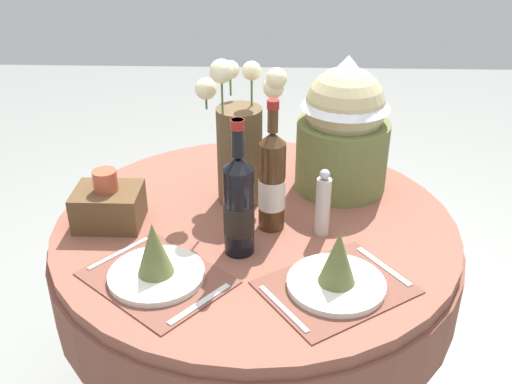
{
  "coord_description": "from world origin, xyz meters",
  "views": [
    {
      "loc": [
        0.05,
        -1.46,
        1.63
      ],
      "look_at": [
        0.0,
        0.03,
        0.82
      ],
      "focal_mm": 41.34,
      "sensor_mm": 36.0,
      "label": 1
    }
  ],
  "objects_px": {
    "place_setting_right": "(337,272)",
    "dining_table": "(256,260)",
    "wine_bottle_centre": "(239,205)",
    "gift_tub_back_right": "(344,121)",
    "woven_basket_side_left": "(109,205)",
    "pepper_mill": "(323,204)",
    "place_setting_left": "(155,263)",
    "flower_vase": "(241,140)",
    "wine_bottle_left": "(272,181)"
  },
  "relations": [
    {
      "from": "flower_vase",
      "to": "woven_basket_side_left",
      "type": "distance_m",
      "value": 0.42
    },
    {
      "from": "pepper_mill",
      "to": "woven_basket_side_left",
      "type": "distance_m",
      "value": 0.6
    },
    {
      "from": "pepper_mill",
      "to": "gift_tub_back_right",
      "type": "bearing_deg",
      "value": 74.99
    },
    {
      "from": "woven_basket_side_left",
      "to": "pepper_mill",
      "type": "bearing_deg",
      "value": -3.12
    },
    {
      "from": "wine_bottle_centre",
      "to": "place_setting_right",
      "type": "bearing_deg",
      "value": -31.79
    },
    {
      "from": "wine_bottle_left",
      "to": "woven_basket_side_left",
      "type": "xyz_separation_m",
      "value": [
        -0.46,
        0.0,
        -0.08
      ]
    },
    {
      "from": "gift_tub_back_right",
      "to": "woven_basket_side_left",
      "type": "distance_m",
      "value": 0.74
    },
    {
      "from": "dining_table",
      "to": "pepper_mill",
      "type": "height_order",
      "value": "pepper_mill"
    },
    {
      "from": "dining_table",
      "to": "place_setting_left",
      "type": "xyz_separation_m",
      "value": [
        -0.24,
        -0.28,
        0.18
      ]
    },
    {
      "from": "wine_bottle_centre",
      "to": "gift_tub_back_right",
      "type": "distance_m",
      "value": 0.49
    },
    {
      "from": "wine_bottle_centre",
      "to": "woven_basket_side_left",
      "type": "distance_m",
      "value": 0.41
    },
    {
      "from": "gift_tub_back_right",
      "to": "wine_bottle_centre",
      "type": "bearing_deg",
      "value": -128.42
    },
    {
      "from": "flower_vase",
      "to": "dining_table",
      "type": "bearing_deg",
      "value": -69.81
    },
    {
      "from": "dining_table",
      "to": "wine_bottle_left",
      "type": "bearing_deg",
      "value": -30.84
    },
    {
      "from": "dining_table",
      "to": "flower_vase",
      "type": "bearing_deg",
      "value": 110.19
    },
    {
      "from": "woven_basket_side_left",
      "to": "gift_tub_back_right",
      "type": "bearing_deg",
      "value": 20.07
    },
    {
      "from": "flower_vase",
      "to": "wine_bottle_left",
      "type": "relative_size",
      "value": 1.2
    },
    {
      "from": "wine_bottle_left",
      "to": "woven_basket_side_left",
      "type": "height_order",
      "value": "wine_bottle_left"
    },
    {
      "from": "flower_vase",
      "to": "pepper_mill",
      "type": "xyz_separation_m",
      "value": [
        0.23,
        -0.19,
        -0.1
      ]
    },
    {
      "from": "pepper_mill",
      "to": "flower_vase",
      "type": "bearing_deg",
      "value": 141.08
    },
    {
      "from": "place_setting_right",
      "to": "woven_basket_side_left",
      "type": "relative_size",
      "value": 2.3
    },
    {
      "from": "place_setting_right",
      "to": "woven_basket_side_left",
      "type": "height_order",
      "value": "woven_basket_side_left"
    },
    {
      "from": "wine_bottle_centre",
      "to": "woven_basket_side_left",
      "type": "height_order",
      "value": "wine_bottle_centre"
    },
    {
      "from": "pepper_mill",
      "to": "gift_tub_back_right",
      "type": "relative_size",
      "value": 0.46
    },
    {
      "from": "dining_table",
      "to": "woven_basket_side_left",
      "type": "relative_size",
      "value": 6.35
    },
    {
      "from": "gift_tub_back_right",
      "to": "woven_basket_side_left",
      "type": "relative_size",
      "value": 2.3
    },
    {
      "from": "flower_vase",
      "to": "wine_bottle_centre",
      "type": "relative_size",
      "value": 1.22
    },
    {
      "from": "place_setting_right",
      "to": "dining_table",
      "type": "bearing_deg",
      "value": 123.99
    },
    {
      "from": "dining_table",
      "to": "woven_basket_side_left",
      "type": "height_order",
      "value": "woven_basket_side_left"
    },
    {
      "from": "wine_bottle_left",
      "to": "dining_table",
      "type": "bearing_deg",
      "value": 149.16
    },
    {
      "from": "wine_bottle_centre",
      "to": "place_setting_left",
      "type": "bearing_deg",
      "value": -146.92
    },
    {
      "from": "wine_bottle_centre",
      "to": "woven_basket_side_left",
      "type": "bearing_deg",
      "value": 161.13
    },
    {
      "from": "place_setting_left",
      "to": "wine_bottle_left",
      "type": "xyz_separation_m",
      "value": [
        0.28,
        0.26,
        0.1
      ]
    },
    {
      "from": "place_setting_left",
      "to": "flower_vase",
      "type": "xyz_separation_m",
      "value": [
        0.19,
        0.41,
        0.15
      ]
    },
    {
      "from": "place_setting_right",
      "to": "pepper_mill",
      "type": "relative_size",
      "value": 2.16
    },
    {
      "from": "flower_vase",
      "to": "wine_bottle_left",
      "type": "height_order",
      "value": "flower_vase"
    },
    {
      "from": "wine_bottle_centre",
      "to": "pepper_mill",
      "type": "bearing_deg",
      "value": 23.35
    },
    {
      "from": "pepper_mill",
      "to": "gift_tub_back_right",
      "type": "xyz_separation_m",
      "value": [
        0.08,
        0.28,
        0.13
      ]
    },
    {
      "from": "wine_bottle_left",
      "to": "gift_tub_back_right",
      "type": "relative_size",
      "value": 0.89
    },
    {
      "from": "place_setting_left",
      "to": "wine_bottle_left",
      "type": "distance_m",
      "value": 0.39
    },
    {
      "from": "flower_vase",
      "to": "pepper_mill",
      "type": "height_order",
      "value": "flower_vase"
    },
    {
      "from": "woven_basket_side_left",
      "to": "place_setting_right",
      "type": "bearing_deg",
      "value": -24.26
    },
    {
      "from": "wine_bottle_left",
      "to": "gift_tub_back_right",
      "type": "height_order",
      "value": "gift_tub_back_right"
    },
    {
      "from": "wine_bottle_left",
      "to": "woven_basket_side_left",
      "type": "distance_m",
      "value": 0.47
    },
    {
      "from": "place_setting_right",
      "to": "wine_bottle_left",
      "type": "xyz_separation_m",
      "value": [
        -0.16,
        0.28,
        0.1
      ]
    },
    {
      "from": "woven_basket_side_left",
      "to": "place_setting_left",
      "type": "bearing_deg",
      "value": -55.06
    },
    {
      "from": "place_setting_left",
      "to": "wine_bottle_left",
      "type": "height_order",
      "value": "wine_bottle_left"
    },
    {
      "from": "place_setting_left",
      "to": "gift_tub_back_right",
      "type": "bearing_deg",
      "value": 45.51
    },
    {
      "from": "dining_table",
      "to": "place_setting_left",
      "type": "bearing_deg",
      "value": -129.84
    },
    {
      "from": "dining_table",
      "to": "place_setting_left",
      "type": "distance_m",
      "value": 0.41
    }
  ]
}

